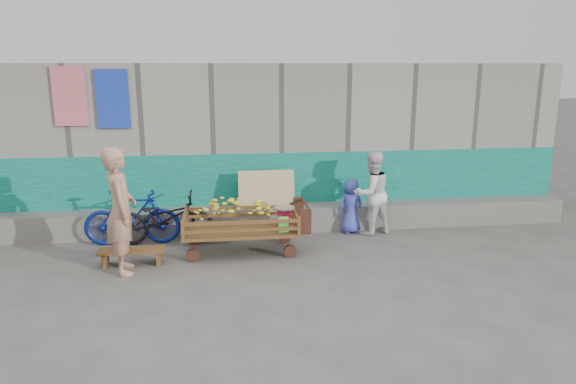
{
  "coord_description": "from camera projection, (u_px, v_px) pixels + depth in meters",
  "views": [
    {
      "loc": [
        -0.46,
        -6.65,
        2.93
      ],
      "look_at": [
        0.55,
        1.2,
        1.0
      ],
      "focal_mm": 32.0,
      "sensor_mm": 36.0,
      "label": 1
    }
  ],
  "objects": [
    {
      "name": "bicycle_dark",
      "position": [
        164.0,
        219.0,
        8.65
      ],
      "size": [
        1.69,
        0.61,
        0.88
      ],
      "primitive_type": "imported",
      "rotation": [
        0.0,
        0.0,
        1.56
      ],
      "color": "black",
      "rests_on": "ground"
    },
    {
      "name": "vendor_man",
      "position": [
        121.0,
        211.0,
        7.34
      ],
      "size": [
        0.57,
        0.75,
        1.86
      ],
      "primitive_type": "imported",
      "rotation": [
        0.0,
        0.0,
        1.78
      ],
      "color": "tan",
      "rests_on": "ground"
    },
    {
      "name": "building_wall",
      "position": [
        244.0,
        139.0,
        10.71
      ],
      "size": [
        12.0,
        3.5,
        3.0
      ],
      "color": "gray",
      "rests_on": "ground"
    },
    {
      "name": "woman",
      "position": [
        372.0,
        193.0,
        9.13
      ],
      "size": [
        0.88,
        0.78,
        1.5
      ],
      "primitive_type": "imported",
      "rotation": [
        0.0,
        0.0,
        3.49
      ],
      "color": "white",
      "rests_on": "ground"
    },
    {
      "name": "banana_cart",
      "position": [
        238.0,
        218.0,
        8.21
      ],
      "size": [
        2.0,
        0.91,
        0.85
      ],
      "color": "brown",
      "rests_on": "ground"
    },
    {
      "name": "bench",
      "position": [
        132.0,
        253.0,
        7.77
      ],
      "size": [
        1.0,
        0.3,
        0.25
      ],
      "color": "brown",
      "rests_on": "ground"
    },
    {
      "name": "bicycle_blue",
      "position": [
        132.0,
        217.0,
        8.6
      ],
      "size": [
        1.6,
        0.47,
        0.96
      ],
      "primitive_type": "imported",
      "rotation": [
        0.0,
        0.0,
        1.56
      ],
      "color": "navy",
      "rests_on": "ground"
    },
    {
      "name": "child",
      "position": [
        351.0,
        206.0,
        9.24
      ],
      "size": [
        0.55,
        0.42,
        1.0
      ],
      "primitive_type": "imported",
      "rotation": [
        0.0,
        0.0,
        3.38
      ],
      "color": "#3F4ABA",
      "rests_on": "ground"
    },
    {
      "name": "ground",
      "position": [
        260.0,
        283.0,
        7.16
      ],
      "size": [
        80.0,
        80.0,
        0.0
      ],
      "primitive_type": "plane",
      "color": "#4E4B48",
      "rests_on": "ground"
    }
  ]
}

